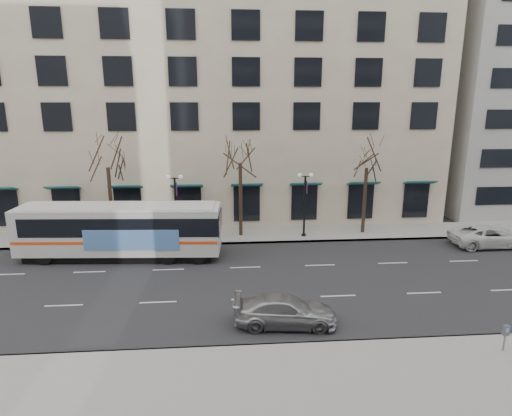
{
  "coord_description": "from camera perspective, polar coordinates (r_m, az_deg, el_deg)",
  "views": [
    {
      "loc": [
        -1.3,
        -23.94,
        10.76
      ],
      "look_at": [
        0.73,
        2.4,
        4.0
      ],
      "focal_mm": 30.0,
      "sensor_mm": 36.0,
      "label": 1
    }
  ],
  "objects": [
    {
      "name": "silver_car",
      "position": [
        21.49,
        3.91,
        -13.52
      ],
      "size": [
        5.18,
        2.49,
        1.46
      ],
      "primitive_type": "imported",
      "rotation": [
        0.0,
        0.0,
        1.48
      ],
      "color": "#A8AAAF",
      "rests_on": "ground"
    },
    {
      "name": "ground",
      "position": [
        26.28,
        -1.19,
        -9.82
      ],
      "size": [
        160.0,
        160.0,
        0.0
      ],
      "primitive_type": "plane",
      "color": "black",
      "rests_on": "ground"
    },
    {
      "name": "tree_far_right",
      "position": [
        34.91,
        14.63,
        6.75
      ],
      "size": [
        3.6,
        3.6,
        8.06
      ],
      "color": "black",
      "rests_on": "ground"
    },
    {
      "name": "sidewalk_far",
      "position": [
        35.2,
        6.13,
        -3.4
      ],
      "size": [
        80.0,
        4.0,
        0.15
      ],
      "primitive_type": "cube",
      "color": "gray",
      "rests_on": "ground"
    },
    {
      "name": "city_bus",
      "position": [
        30.88,
        -17.48,
        -2.73
      ],
      "size": [
        13.96,
        3.89,
        3.74
      ],
      "rotation": [
        0.0,
        0.0,
        -0.06
      ],
      "color": "silver",
      "rests_on": "ground"
    },
    {
      "name": "tree_far_left",
      "position": [
        34.12,
        -19.28,
        6.72
      ],
      "size": [
        3.6,
        3.6,
        8.34
      ],
      "color": "black",
      "rests_on": "ground"
    },
    {
      "name": "white_pickup",
      "position": [
        36.54,
        28.64,
        -3.31
      ],
      "size": [
        5.65,
        2.64,
        1.57
      ],
      "primitive_type": "imported",
      "rotation": [
        0.0,
        0.0,
        1.56
      ],
      "color": "silver",
      "rests_on": "ground"
    },
    {
      "name": "lamp_post_left",
      "position": [
        33.28,
        -10.64,
        0.52
      ],
      "size": [
        1.22,
        0.45,
        5.21
      ],
      "color": "black",
      "rests_on": "ground"
    },
    {
      "name": "tree_far_mid",
      "position": [
        32.99,
        -2.13,
        7.63
      ],
      "size": [
        3.6,
        3.6,
        8.55
      ],
      "color": "black",
      "rests_on": "ground"
    },
    {
      "name": "pay_station",
      "position": [
        21.93,
        30.33,
        -14.14
      ],
      "size": [
        0.27,
        0.19,
        1.2
      ],
      "rotation": [
        0.0,
        0.0,
        0.06
      ],
      "color": "slate",
      "rests_on": "sidewalk_near"
    },
    {
      "name": "building_hotel",
      "position": [
        44.97,
        -5.5,
        15.87
      ],
      "size": [
        40.0,
        20.0,
        24.0
      ],
      "primitive_type": "cube",
      "color": "#BAA88E",
      "rests_on": "ground"
    },
    {
      "name": "lamp_post_right",
      "position": [
        33.68,
        6.52,
        0.84
      ],
      "size": [
        1.22,
        0.45,
        5.21
      ],
      "color": "black",
      "rests_on": "ground"
    }
  ]
}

